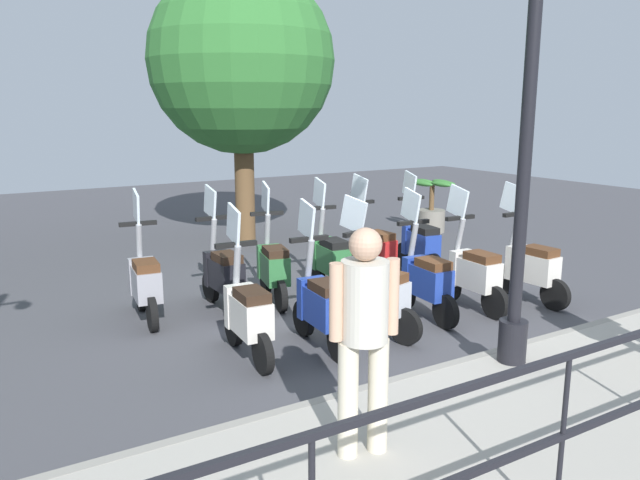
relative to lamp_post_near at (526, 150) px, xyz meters
name	(u,v)px	position (x,y,z in m)	size (l,w,h in m)	color
ground_plane	(362,308)	(2.40, 0.04, -2.13)	(28.00, 28.00, 0.00)	#424247
promenade_walkway	(576,401)	(-0.75, 0.04, -2.05)	(2.20, 20.00, 0.15)	#A39E93
lamp_post_near	(526,150)	(0.00, 0.00, 0.00)	(0.26, 0.90, 4.45)	black
pedestrian_distant	(364,325)	(-0.57, 2.11, -1.05)	(0.38, 0.48, 1.59)	beige
tree_distant	(242,61)	(6.75, -0.34, 1.16)	(3.31, 3.31, 4.96)	brown
potted_palm	(431,210)	(5.71, -3.98, -1.68)	(1.06, 0.66, 1.05)	slate
scooter_near_0	(530,266)	(1.48, -1.95, -1.65)	(1.23, 0.44, 1.54)	black
scooter_near_1	(473,272)	(1.64, -1.10, -1.65)	(1.23, 0.44, 1.54)	black
scooter_near_2	(425,280)	(1.69, -0.38, -1.65)	(1.23, 0.44, 1.54)	black
scooter_near_3	(376,294)	(1.53, 0.46, -1.65)	(1.21, 0.53, 1.54)	black
scooter_near_4	(321,305)	(1.52, 1.18, -1.65)	(1.23, 0.44, 1.54)	black
scooter_near_5	(247,313)	(1.66, 1.95, -1.65)	(1.23, 0.44, 1.54)	black
scooter_far_0	(419,243)	(3.31, -1.64, -1.65)	(1.23, 0.45, 1.54)	black
scooter_far_1	(373,249)	(3.32, -0.79, -1.65)	(1.23, 0.44, 1.54)	black
scooter_far_2	(330,258)	(3.21, 0.01, -1.65)	(1.23, 0.44, 1.54)	black
scooter_far_3	(273,266)	(3.19, 0.89, -1.65)	(1.22, 0.50, 1.54)	black
scooter_far_4	(223,273)	(3.22, 1.57, -1.65)	(1.23, 0.44, 1.54)	black
scooter_far_5	(145,281)	(3.34, 2.50, -1.65)	(1.23, 0.44, 1.54)	black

